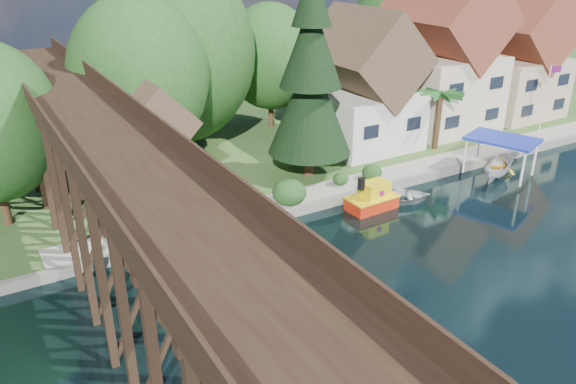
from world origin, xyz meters
name	(u,v)px	position (x,y,z in m)	size (l,w,h in m)	color
ground	(433,254)	(0.00, 0.00, 0.00)	(140.00, 140.00, 0.00)	black
bank	(199,108)	(0.00, 34.00, 0.25)	(140.00, 52.00, 0.50)	#2C5120
seawall	(394,185)	(4.00, 8.00, 0.31)	(60.00, 0.40, 0.62)	slate
promenade	(404,171)	(6.00, 9.30, 0.53)	(50.00, 2.60, 0.06)	gray
trestle_bridge	(108,194)	(-16.00, 5.17, 5.35)	(4.12, 44.18, 9.30)	black
house_left	(362,89)	(7.00, 16.00, 5.14)	(7.64, 8.64, 11.02)	silver
house_center	(441,61)	(16.00, 16.50, 6.42)	(8.65, 9.18, 13.89)	beige
house_right	(514,59)	(25.00, 16.00, 5.78)	(8.15, 8.64, 12.45)	tan
shed	(152,148)	(-11.00, 14.50, 3.83)	(5.09, 5.40, 7.85)	silver
bg_trees	(265,58)	(1.00, 21.25, 7.29)	(49.90, 13.30, 10.57)	#382314
shrubs	(279,193)	(-4.60, 9.26, 1.23)	(15.76, 2.47, 1.70)	#183C15
conifer	(311,79)	(-0.30, 12.40, 7.45)	(5.86, 5.86, 14.43)	#382314
palm_tree	(441,96)	(11.58, 11.85, 4.86)	(3.94, 3.94, 5.00)	#382314
flagpole	(547,94)	(21.42, 9.39, 4.31)	(0.92, 0.41, 6.22)	white
tugboat	(372,198)	(0.72, 6.36, 0.73)	(3.39, 1.93, 2.42)	red
boat_white_a	(399,195)	(3.02, 6.36, 0.44)	(3.06, 4.28, 0.89)	silver
boat_canopy	(499,161)	(11.98, 5.84, 1.31)	(4.74, 5.60, 3.06)	silver
boat_yellow	(501,162)	(13.26, 6.64, 0.72)	(2.35, 2.73, 1.44)	yellow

